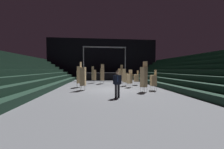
# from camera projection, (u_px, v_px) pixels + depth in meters

# --- Properties ---
(ground_plane) EXTENTS (22.00, 30.00, 0.10)m
(ground_plane) POSITION_uv_depth(u_px,v_px,m) (110.00, 90.00, 11.67)
(ground_plane) COLOR #515459
(arena_end_wall) EXTENTS (22.00, 0.30, 8.00)m
(arena_end_wall) POSITION_uv_depth(u_px,v_px,m) (103.00, 59.00, 26.40)
(arena_end_wall) COLOR black
(arena_end_wall) RESTS_ON ground_plane
(bleacher_bank_left) EXTENTS (6.00, 24.00, 3.60)m
(bleacher_bank_left) POSITION_uv_depth(u_px,v_px,m) (21.00, 70.00, 11.73)
(bleacher_bank_left) COLOR black
(bleacher_bank_left) RESTS_ON ground_plane
(bleacher_bank_right) EXTENTS (6.00, 24.00, 3.60)m
(bleacher_bank_right) POSITION_uv_depth(u_px,v_px,m) (186.00, 70.00, 13.44)
(bleacher_bank_right) COLOR black
(bleacher_bank_right) RESTS_ON ground_plane
(stage_riser) EXTENTS (7.37, 3.24, 5.55)m
(stage_riser) POSITION_uv_depth(u_px,v_px,m) (104.00, 76.00, 22.79)
(stage_riser) COLOR black
(stage_riser) RESTS_ON ground_plane
(man_with_tie) EXTENTS (0.57, 0.27, 1.74)m
(man_with_tie) POSITION_uv_depth(u_px,v_px,m) (117.00, 83.00, 8.29)
(man_with_tie) COLOR black
(man_with_tie) RESTS_ON ground_plane
(chair_stack_front_left) EXTENTS (0.62, 0.62, 1.79)m
(chair_stack_front_left) POSITION_uv_depth(u_px,v_px,m) (130.00, 79.00, 13.09)
(chair_stack_front_left) COLOR #B2B5BA
(chair_stack_front_left) RESTS_ON ground_plane
(chair_stack_front_right) EXTENTS (0.50, 0.50, 1.71)m
(chair_stack_front_right) POSITION_uv_depth(u_px,v_px,m) (136.00, 78.00, 14.97)
(chair_stack_front_right) COLOR #B2B5BA
(chair_stack_front_right) RESTS_ON ground_plane
(chair_stack_mid_left) EXTENTS (0.62, 0.62, 2.48)m
(chair_stack_mid_left) POSITION_uv_depth(u_px,v_px,m) (144.00, 77.00, 10.45)
(chair_stack_mid_left) COLOR #B2B5BA
(chair_stack_mid_left) RESTS_ON ground_plane
(chair_stack_mid_right) EXTENTS (0.62, 0.62, 1.88)m
(chair_stack_mid_right) POSITION_uv_depth(u_px,v_px,m) (125.00, 77.00, 14.26)
(chair_stack_mid_right) COLOR #B2B5BA
(chair_stack_mid_right) RESTS_ON ground_plane
(chair_stack_mid_centre) EXTENTS (0.51, 0.51, 2.48)m
(chair_stack_mid_centre) POSITION_uv_depth(u_px,v_px,m) (102.00, 74.00, 16.54)
(chair_stack_mid_centre) COLOR #B2B5BA
(chair_stack_mid_centre) RESTS_ON ground_plane
(chair_stack_rear_left) EXTENTS (0.52, 0.52, 2.48)m
(chair_stack_rear_left) POSITION_uv_depth(u_px,v_px,m) (83.00, 76.00, 11.33)
(chair_stack_rear_left) COLOR #B2B5BA
(chair_stack_rear_left) RESTS_ON ground_plane
(chair_stack_rear_right) EXTENTS (0.53, 0.53, 2.14)m
(chair_stack_rear_right) POSITION_uv_depth(u_px,v_px,m) (79.00, 77.00, 13.22)
(chair_stack_rear_right) COLOR #B2B5BA
(chair_stack_rear_right) RESTS_ON ground_plane
(chair_stack_rear_centre) EXTENTS (0.44, 0.44, 1.79)m
(chair_stack_rear_centre) POSITION_uv_depth(u_px,v_px,m) (153.00, 80.00, 11.19)
(chair_stack_rear_centre) COLOR #B2B5BA
(chair_stack_rear_centre) RESTS_ON ground_plane
(chair_stack_aisle_left) EXTENTS (0.62, 0.62, 2.39)m
(chair_stack_aisle_left) POSITION_uv_depth(u_px,v_px,m) (120.00, 74.00, 16.33)
(chair_stack_aisle_left) COLOR #B2B5BA
(chair_stack_aisle_left) RESTS_ON ground_plane
(chair_stack_aisle_right) EXTENTS (0.62, 0.62, 2.22)m
(chair_stack_aisle_right) POSITION_uv_depth(u_px,v_px,m) (94.00, 75.00, 17.21)
(chair_stack_aisle_right) COLOR #B2B5BA
(chair_stack_aisle_right) RESTS_ON ground_plane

